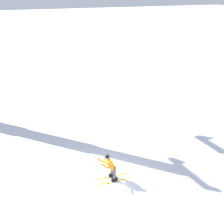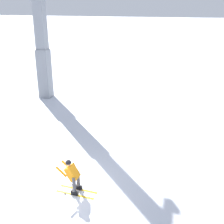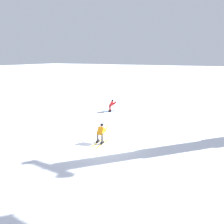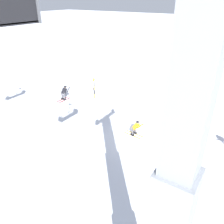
{
  "view_description": "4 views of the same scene",
  "coord_description": "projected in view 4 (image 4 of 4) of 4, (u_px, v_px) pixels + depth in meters",
  "views": [
    {
      "loc": [
        -4.14,
        -10.0,
        8.2
      ],
      "look_at": [
        1.09,
        1.04,
        3.07
      ],
      "focal_mm": 46.84,
      "sensor_mm": 36.0,
      "label": 1
    },
    {
      "loc": [
        4.28,
        -8.46,
        6.97
      ],
      "look_at": [
        1.7,
        2.42,
        2.63
      ],
      "focal_mm": 46.11,
      "sensor_mm": 36.0,
      "label": 2
    },
    {
      "loc": [
        9.6,
        5.38,
        5.65
      ],
      "look_at": [
        0.68,
        1.16,
        2.38
      ],
      "focal_mm": 26.26,
      "sensor_mm": 36.0,
      "label": 3
    },
    {
      "loc": [
        -6.24,
        14.06,
        9.96
      ],
      "look_at": [
        1.28,
        2.7,
        2.95
      ],
      "focal_mm": 36.46,
      "sensor_mm": 36.0,
      "label": 4
    }
  ],
  "objects": [
    {
      "name": "skier_distant_uphill",
      "position": [
        64.0,
        92.0,
        24.07
      ],
      "size": [
        0.71,
        1.81,
        1.64
      ],
      "color": "red",
      "rests_on": "ground_plane"
    },
    {
      "name": "skier_carving_main",
      "position": [
        136.0,
        127.0,
        17.79
      ],
      "size": [
        1.63,
        0.74,
        1.49
      ],
      "color": "yellow",
      "rests_on": "ground_plane"
    },
    {
      "name": "trail_marker_pole",
      "position": [
        94.0,
        87.0,
        24.16
      ],
      "size": [
        0.07,
        0.28,
        2.32
      ],
      "color": "orange",
      "rests_on": "ground_plane"
    },
    {
      "name": "ground_plane",
      "position": [
        144.0,
        136.0,
        18.05
      ],
      "size": [
        260.0,
        260.0,
        0.0
      ],
      "primitive_type": "plane",
      "color": "white"
    }
  ]
}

